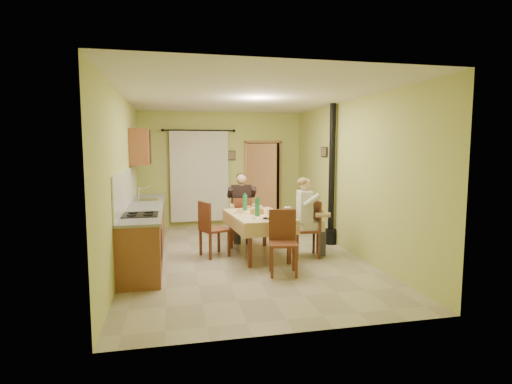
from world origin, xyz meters
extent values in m
cube|color=tan|center=(0.00, 0.00, 0.00)|extent=(4.00, 6.00, 0.01)
cube|color=#C3CA68|center=(0.00, 3.00, 1.40)|extent=(4.00, 0.04, 2.80)
cube|color=#C3CA68|center=(0.00, -3.00, 1.40)|extent=(4.00, 0.04, 2.80)
cube|color=#C3CA68|center=(-2.00, 0.00, 1.40)|extent=(0.04, 6.00, 2.80)
cube|color=#C3CA68|center=(2.00, 0.00, 1.40)|extent=(0.04, 6.00, 2.80)
cube|color=white|center=(0.00, 0.00, 2.80)|extent=(4.00, 6.00, 0.04)
cube|color=brown|center=(-1.70, 0.40, 0.44)|extent=(0.60, 3.60, 0.88)
cube|color=gray|center=(-1.70, 0.40, 0.90)|extent=(0.64, 3.64, 0.04)
cube|color=white|center=(-1.99, 0.40, 1.23)|extent=(0.02, 3.60, 0.66)
cube|color=silver|center=(-1.70, 1.20, 0.92)|extent=(0.42, 0.42, 0.03)
cube|color=black|center=(-1.70, -0.60, 0.93)|extent=(0.52, 0.56, 0.02)
cube|color=black|center=(-1.40, -0.60, 0.45)|extent=(0.01, 0.55, 0.55)
cube|color=brown|center=(-1.82, 1.70, 1.95)|extent=(0.35, 1.40, 0.70)
cylinder|color=black|center=(-0.55, 2.88, 2.35)|extent=(1.70, 0.04, 0.04)
cube|color=silver|center=(-0.55, 2.90, 1.25)|extent=(1.40, 0.06, 2.20)
cube|color=black|center=(1.05, 2.98, 1.03)|extent=(0.84, 0.03, 2.06)
cube|color=tan|center=(0.60, 2.97, 1.03)|extent=(0.06, 0.06, 2.12)
cube|color=tan|center=(1.50, 2.97, 1.03)|extent=(0.06, 0.06, 2.12)
cube|color=tan|center=(1.05, 2.97, 2.09)|extent=(0.96, 0.06, 0.06)
cube|color=tan|center=(0.94, 2.69, 1.02)|extent=(0.64, 0.57, 2.04)
cube|color=#D6B378|center=(0.27, 0.03, 0.74)|extent=(1.07, 1.64, 0.04)
cube|color=#D6B378|center=(0.34, -0.75, 0.63)|extent=(0.94, 0.10, 0.22)
cube|color=#D6B378|center=(0.20, 0.81, 0.63)|extent=(0.94, 0.10, 0.22)
cube|color=#D6B378|center=(-0.20, -0.01, 0.63)|extent=(0.15, 1.56, 0.22)
cube|color=#D6B378|center=(0.74, 0.08, 0.63)|extent=(0.15, 1.56, 0.22)
cylinder|color=white|center=(0.23, 0.71, 0.77)|extent=(0.25, 0.25, 0.02)
ellipsoid|color=#CC7233|center=(0.23, 0.71, 0.79)|extent=(0.12, 0.12, 0.05)
cylinder|color=white|center=(0.35, -0.52, 0.77)|extent=(0.25, 0.25, 0.02)
ellipsoid|color=#CC7233|center=(0.35, -0.52, 0.79)|extent=(0.12, 0.12, 0.05)
cylinder|color=white|center=(0.56, -0.26, 0.77)|extent=(0.25, 0.25, 0.02)
ellipsoid|color=#CC7233|center=(0.56, -0.26, 0.79)|extent=(0.12, 0.12, 0.05)
cylinder|color=white|center=(-0.02, 0.22, 0.77)|extent=(0.25, 0.25, 0.02)
ellipsoid|color=#CC7233|center=(-0.02, 0.22, 0.79)|extent=(0.12, 0.12, 0.05)
cylinder|color=#D08A38|center=(0.27, 0.08, 0.80)|extent=(0.26, 0.26, 0.08)
cylinder|color=white|center=(0.32, -0.51, 0.77)|extent=(0.28, 0.28, 0.02)
cube|color=tan|center=(0.32, -0.56, 0.79)|extent=(0.06, 0.04, 0.03)
cube|color=tan|center=(0.36, -0.54, 0.79)|extent=(0.07, 0.07, 0.03)
cube|color=tan|center=(0.32, -0.51, 0.79)|extent=(0.07, 0.06, 0.03)
cylinder|color=silver|center=(0.42, -0.14, 0.81)|extent=(0.07, 0.07, 0.10)
cylinder|color=silver|center=(0.40, 0.42, 0.81)|extent=(0.07, 0.07, 0.10)
cylinder|color=white|center=(0.59, -0.74, 0.88)|extent=(0.11, 0.11, 0.22)
cylinder|color=silver|center=(0.59, -0.74, 0.91)|extent=(0.02, 0.02, 0.30)
cube|color=brown|center=(0.17, 1.12, 0.48)|extent=(0.40, 0.40, 0.04)
cube|color=brown|center=(0.16, 0.95, 0.72)|extent=(0.38, 0.07, 0.43)
cube|color=brown|center=(0.42, -1.10, 0.48)|extent=(0.50, 0.50, 0.04)
cube|color=brown|center=(0.46, -0.91, 0.74)|extent=(0.42, 0.12, 0.48)
cube|color=brown|center=(1.10, -0.19, 0.48)|extent=(0.49, 0.49, 0.04)
cube|color=brown|center=(1.30, -0.22, 0.75)|extent=(0.09, 0.45, 0.51)
cube|color=brown|center=(-0.49, 0.18, 0.48)|extent=(0.57, 0.57, 0.04)
cube|color=brown|center=(-0.67, 0.11, 0.75)|extent=(0.20, 0.42, 0.50)
cube|color=black|center=(0.16, 1.02, 0.56)|extent=(0.39, 0.42, 0.16)
cube|color=black|center=(0.17, 1.15, 0.91)|extent=(0.41, 0.25, 0.54)
sphere|color=tan|center=(0.17, 1.14, 1.30)|extent=(0.21, 0.21, 0.21)
ellipsoid|color=black|center=(0.17, 1.18, 1.34)|extent=(0.21, 0.21, 0.16)
cube|color=beige|center=(1.20, -0.20, 0.56)|extent=(0.44, 0.40, 0.16)
cube|color=beige|center=(1.07, -0.19, 0.91)|extent=(0.26, 0.42, 0.54)
sphere|color=tan|center=(1.08, -0.19, 1.30)|extent=(0.21, 0.21, 0.21)
ellipsoid|color=olive|center=(1.04, -0.19, 1.34)|extent=(0.21, 0.21, 0.16)
cylinder|color=black|center=(1.90, 0.60, 1.40)|extent=(0.12, 0.12, 2.80)
cylinder|color=black|center=(1.90, 0.60, 0.15)|extent=(0.24, 0.24, 0.30)
cube|color=black|center=(0.25, 2.97, 1.75)|extent=(0.19, 0.03, 0.23)
cube|color=brown|center=(1.97, 1.20, 1.85)|extent=(0.03, 0.31, 0.21)
camera|label=1|loc=(-1.24, -6.83, 1.94)|focal=28.00mm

